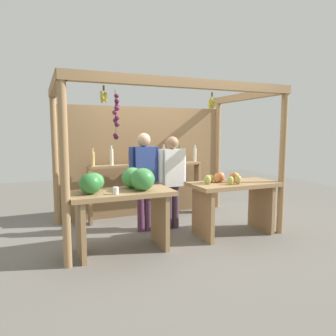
% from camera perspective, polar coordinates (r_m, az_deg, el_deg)
% --- Properties ---
extents(ground_plane, '(12.00, 12.00, 0.00)m').
position_cam_1_polar(ground_plane, '(5.21, -0.81, -10.93)').
color(ground_plane, slate).
rests_on(ground_plane, ground).
extents(market_stall, '(3.29, 1.96, 2.26)m').
position_cam_1_polar(market_stall, '(5.37, -2.64, 3.87)').
color(market_stall, '#99754C').
rests_on(market_stall, ground).
extents(fruit_counter_left, '(1.33, 0.68, 1.11)m').
position_cam_1_polar(fruit_counter_left, '(4.13, -8.64, -4.95)').
color(fruit_counter_left, '#99754C').
rests_on(fruit_counter_left, ground).
extents(fruit_counter_right, '(1.33, 0.64, 0.96)m').
position_cam_1_polar(fruit_counter_right, '(4.87, 11.72, -4.94)').
color(fruit_counter_right, '#99754C').
rests_on(fruit_counter_right, ground).
extents(bottle_shelf_unit, '(2.11, 0.22, 1.34)m').
position_cam_1_polar(bottle_shelf_unit, '(5.66, -3.77, -1.21)').
color(bottle_shelf_unit, '#99754C').
rests_on(bottle_shelf_unit, ground).
extents(vendor_man, '(0.48, 0.21, 1.56)m').
position_cam_1_polar(vendor_man, '(4.89, -4.40, -0.96)').
color(vendor_man, '#58304F').
rests_on(vendor_man, ground).
extents(vendor_woman, '(0.48, 0.20, 1.50)m').
position_cam_1_polar(vendor_woman, '(5.01, 0.77, -1.18)').
color(vendor_woman, '#453243').
rests_on(vendor_woman, ground).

